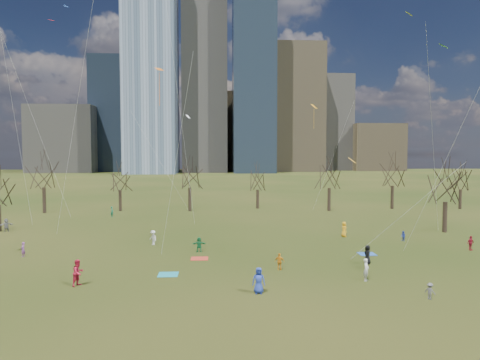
{
  "coord_description": "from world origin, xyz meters",
  "views": [
    {
      "loc": [
        -2.67,
        -33.37,
        9.71
      ],
      "look_at": [
        0.0,
        12.0,
        7.0
      ],
      "focal_mm": 32.0,
      "sensor_mm": 36.0,
      "label": 1
    }
  ],
  "objects": [
    {
      "name": "person_13",
      "position": [
        -18.69,
        33.78,
        0.82
      ],
      "size": [
        0.45,
        0.63,
        1.63
      ],
      "primitive_type": "imported",
      "rotation": [
        0.0,
        0.0,
        1.68
      ],
      "color": "#186F4C",
      "rests_on": "ground"
    },
    {
      "name": "person_9",
      "position": [
        -9.35,
        12.62,
        0.79
      ],
      "size": [
        1.13,
        1.14,
        1.57
      ],
      "primitive_type": "imported",
      "rotation": [
        0.0,
        0.0,
        5.49
      ],
      "color": "silver",
      "rests_on": "ground"
    },
    {
      "name": "blanket_navy",
      "position": [
        12.14,
        7.05,
        0.01
      ],
      "size": [
        1.6,
        1.5,
        0.03
      ],
      "primitive_type": "cube",
      "color": "#2553AD",
      "rests_on": "ground"
    },
    {
      "name": "bare_tree_row",
      "position": [
        -0.09,
        37.22,
        6.12
      ],
      "size": [
        113.04,
        29.8,
        9.5
      ],
      "color": "black",
      "rests_on": "ground"
    },
    {
      "name": "person_12",
      "position": [
        12.53,
        15.79,
        0.9
      ],
      "size": [
        0.73,
        0.97,
        1.8
      ],
      "primitive_type": "imported",
      "rotation": [
        0.0,
        0.0,
        1.76
      ],
      "color": "#EEA41A",
      "rests_on": "ground"
    },
    {
      "name": "person_8",
      "position": [
        18.38,
        12.86,
        0.57
      ],
      "size": [
        0.54,
        0.64,
        1.15
      ],
      "primitive_type": "imported",
      "rotation": [
        0.0,
        0.0,
        4.93
      ],
      "color": "#283DAD",
      "rests_on": "ground"
    },
    {
      "name": "person_3",
      "position": [
        11.71,
        -6.02,
        0.56
      ],
      "size": [
        0.78,
        0.83,
        1.12
      ],
      "primitive_type": "imported",
      "rotation": [
        0.0,
        0.0,
        2.24
      ],
      "color": "#5B5B5F",
      "rests_on": "ground"
    },
    {
      "name": "blanket_teal",
      "position": [
        -6.48,
        0.97,
        0.01
      ],
      "size": [
        1.6,
        1.5,
        0.03
      ],
      "primitive_type": "cube",
      "color": "teal",
      "rests_on": "ground"
    },
    {
      "name": "person_6",
      "position": [
        10.82,
        3.31,
        0.85
      ],
      "size": [
        0.91,
        0.99,
        1.7
      ],
      "primitive_type": "imported",
      "rotation": [
        0.0,
        0.0,
        4.11
      ],
      "color": "black",
      "rests_on": "ground"
    },
    {
      "name": "person_10",
      "position": [
        23.21,
        8.04,
        0.74
      ],
      "size": [
        0.94,
        0.64,
        1.48
      ],
      "primitive_type": "imported",
      "rotation": [
        0.0,
        0.0,
        0.35
      ],
      "color": "maroon",
      "rests_on": "ground"
    },
    {
      "name": "person_5",
      "position": [
        -4.27,
        8.98,
        0.74
      ],
      "size": [
        1.41,
        0.55,
        1.49
      ],
      "primitive_type": "imported",
      "rotation": [
        0.0,
        0.0,
        3.22
      ],
      "color": "#1A7843",
      "rests_on": "ground"
    },
    {
      "name": "person_1",
      "position": [
        8.93,
        -1.6,
        0.86
      ],
      "size": [
        0.69,
        0.75,
        1.73
      ],
      "primitive_type": "imported",
      "rotation": [
        0.0,
        0.0,
        0.99
      ],
      "color": "silver",
      "rests_on": "ground"
    },
    {
      "name": "blanket_crimson",
      "position": [
        -4.13,
        6.14,
        0.01
      ],
      "size": [
        1.6,
        1.5,
        0.03
      ],
      "primitive_type": "cube",
      "color": "#B43324",
      "rests_on": "ground"
    },
    {
      "name": "kites_airborne",
      "position": [
        -0.15,
        11.97,
        13.7
      ],
      "size": [
        67.14,
        43.03,
        34.47
      ],
      "color": "orange",
      "rests_on": "ground"
    },
    {
      "name": "person_2",
      "position": [
        -12.8,
        -1.6,
        0.99
      ],
      "size": [
        1.1,
        1.19,
        1.97
      ],
      "primitive_type": "imported",
      "rotation": [
        0.0,
        0.0,
        1.1
      ],
      "color": "#BA1A37",
      "rests_on": "ground"
    },
    {
      "name": "person_11",
      "position": [
        -28.85,
        21.42,
        0.85
      ],
      "size": [
        1.63,
        1.14,
        1.7
      ],
      "primitive_type": "imported",
      "rotation": [
        0.0,
        0.0,
        0.46
      ],
      "color": "slate",
      "rests_on": "ground"
    },
    {
      "name": "person_0",
      "position": [
        0.36,
        -4.11,
        0.92
      ],
      "size": [
        0.94,
        0.65,
        1.83
      ],
      "primitive_type": "imported",
      "rotation": [
        0.0,
        0.0,
        6.2
      ],
      "color": "#263EA6",
      "rests_on": "ground"
    },
    {
      "name": "ground",
      "position": [
        0.0,
        0.0,
        0.0
      ],
      "size": [
        500.0,
        500.0,
        0.0
      ],
      "primitive_type": "plane",
      "color": "black",
      "rests_on": "ground"
    },
    {
      "name": "downtown_skyline",
      "position": [
        -2.43,
        210.64,
        39.01
      ],
      "size": [
        212.5,
        78.0,
        118.0
      ],
      "color": "slate",
      "rests_on": "ground"
    },
    {
      "name": "person_7",
      "position": [
        -20.91,
        7.89,
        0.7
      ],
      "size": [
        0.36,
        0.53,
        1.41
      ],
      "primitive_type": "imported",
      "rotation": [
        0.0,
        0.0,
        4.67
      ],
      "color": "#8E4E9C",
      "rests_on": "ground"
    },
    {
      "name": "person_4",
      "position": [
        2.73,
        1.78,
        0.72
      ],
      "size": [
        0.91,
        0.56,
        1.44
      ],
      "primitive_type": "imported",
      "rotation": [
        0.0,
        0.0,
        2.88
      ],
      "color": "orange",
      "rests_on": "ground"
    }
  ]
}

